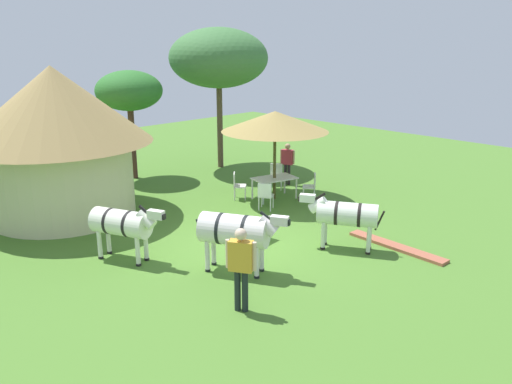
% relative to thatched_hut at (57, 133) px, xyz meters
% --- Properties ---
extents(ground_plane, '(36.00, 36.00, 0.00)m').
position_rel_thatched_hut_xyz_m(ground_plane, '(2.34, -5.55, -2.56)').
color(ground_plane, '#49762A').
extents(thatched_hut, '(5.61, 5.61, 4.51)m').
position_rel_thatched_hut_xyz_m(thatched_hut, '(0.00, 0.00, 0.00)').
color(thatched_hut, beige).
rests_on(thatched_hut, ground_plane).
extents(shade_umbrella, '(3.53, 3.53, 2.98)m').
position_rel_thatched_hut_xyz_m(shade_umbrella, '(5.79, -3.43, 0.08)').
color(shade_umbrella, '#463F1B').
rests_on(shade_umbrella, ground_plane).
extents(patio_dining_table, '(1.59, 1.17, 0.74)m').
position_rel_thatched_hut_xyz_m(patio_dining_table, '(5.79, -3.43, -1.91)').
color(patio_dining_table, silver).
rests_on(patio_dining_table, ground_plane).
extents(patio_chair_west_end, '(0.61, 0.61, 0.90)m').
position_rel_thatched_hut_xyz_m(patio_chair_west_end, '(6.61, -4.38, -2.04)').
color(patio_chair_west_end, silver).
rests_on(patio_chair_west_end, ground_plane).
extents(patio_chair_east_end, '(0.60, 0.61, 0.90)m').
position_rel_thatched_hut_xyz_m(patio_chair_east_end, '(6.75, -2.62, -2.04)').
color(patio_chair_east_end, silver).
rests_on(patio_chair_east_end, ground_plane).
extents(patio_chair_near_lawn, '(0.61, 0.61, 0.90)m').
position_rel_thatched_hut_xyz_m(patio_chair_near_lawn, '(4.90, -2.55, -2.04)').
color(patio_chair_near_lawn, white).
rests_on(patio_chair_near_lawn, ground_plane).
extents(patio_chair_near_hut, '(0.58, 0.59, 0.90)m').
position_rel_thatched_hut_xyz_m(patio_chair_near_hut, '(4.71, -4.06, -2.04)').
color(patio_chair_near_hut, white).
rests_on(patio_chair_near_hut, ground_plane).
extents(guest_beside_umbrella, '(0.34, 0.52, 1.55)m').
position_rel_thatched_hut_xyz_m(guest_beside_umbrella, '(7.43, -2.54, -1.63)').
color(guest_beside_umbrella, black).
rests_on(guest_beside_umbrella, ground_plane).
extents(standing_watcher, '(0.43, 0.55, 1.76)m').
position_rel_thatched_hut_xyz_m(standing_watcher, '(-0.17, -8.14, -1.50)').
color(standing_watcher, black).
rests_on(standing_watcher, ground_plane).
extents(striped_lounge_chair, '(0.63, 0.85, 0.66)m').
position_rel_thatched_hut_xyz_m(striped_lounge_chair, '(2.77, -5.47, -2.30)').
color(striped_lounge_chair, '#3067B7').
rests_on(striped_lounge_chair, ground_plane).
extents(zebra_nearest_camera, '(1.38, 2.05, 1.56)m').
position_rel_thatched_hut_xyz_m(zebra_nearest_camera, '(1.00, -6.74, -1.54)').
color(zebra_nearest_camera, silver).
rests_on(zebra_nearest_camera, ground_plane).
extents(zebra_by_umbrella, '(1.33, 1.95, 1.48)m').
position_rel_thatched_hut_xyz_m(zebra_by_umbrella, '(3.89, -7.70, -1.62)').
color(zebra_by_umbrella, silver).
rests_on(zebra_by_umbrella, ground_plane).
extents(zebra_toward_hut, '(1.16, 2.01, 1.49)m').
position_rel_thatched_hut_xyz_m(zebra_toward_hut, '(-0.50, -4.31, -1.61)').
color(zebra_toward_hut, silver).
rests_on(zebra_toward_hut, ground_plane).
extents(acacia_tree_behind_hut, '(3.97, 3.97, 5.67)m').
position_rel_thatched_hut_xyz_m(acacia_tree_behind_hut, '(7.48, 1.29, 1.90)').
color(acacia_tree_behind_hut, brown).
rests_on(acacia_tree_behind_hut, ground_plane).
extents(acacia_tree_left_background, '(2.49, 2.49, 4.11)m').
position_rel_thatched_hut_xyz_m(acacia_tree_left_background, '(3.92, 2.29, 0.77)').
color(acacia_tree_left_background, '#4D2E24').
rests_on(acacia_tree_left_background, ground_plane).
extents(brick_patio_kerb, '(0.51, 2.82, 0.08)m').
position_rel_thatched_hut_xyz_m(brick_patio_kerb, '(4.91, -8.64, -2.52)').
color(brick_patio_kerb, '#A35840').
rests_on(brick_patio_kerb, ground_plane).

